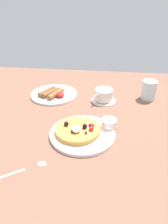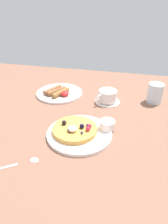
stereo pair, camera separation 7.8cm
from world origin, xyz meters
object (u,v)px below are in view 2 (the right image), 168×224
Objects in this scene: teaspoon at (21,163)px; syrup_ramekin at (107,124)px; pancake_plate at (79,134)px; coffee_saucer at (107,101)px; coffee_cup at (108,95)px; breakfast_plate at (59,93)px; water_glass at (155,93)px.

syrup_ramekin is at bearing 44.47° from teaspoon.
pancake_plate is 29.70cm from coffee_saucer.
coffee_cup reaches higher than pancake_plate.
coffee_saucer reaches higher than teaspoon.
pancake_plate is at bearing -59.23° from breakfast_plate.
coffee_cup is at bearing 97.16° from syrup_ramekin.
syrup_ramekin is 24.00cm from coffee_cup.
pancake_plate is 1.03× the size of breakfast_plate.
teaspoon is (-24.13, -23.68, -2.72)cm from syrup_ramekin.
pancake_plate reaches higher than coffee_saucer.
syrup_ramekin is at bearing -43.30° from breakfast_plate.
syrup_ramekin reaches higher than teaspoon.
coffee_saucer is 1.17× the size of coffee_cup.
water_glass is at bearing 49.84° from pancake_plate.
breakfast_plate is 26.30cm from coffee_saucer.
coffee_saucer is at bearing -166.12° from water_glass.
pancake_plate is 45.18cm from water_glass.
coffee_cup is (-0.09, -0.11, 3.21)cm from coffee_saucer.
breakfast_plate is 51.23cm from teaspoon.
breakfast_plate reaches higher than teaspoon.
water_glass is (22.26, 5.59, 1.08)cm from coffee_cup.
syrup_ramekin is 39.90cm from breakfast_plate.
pancake_plate is at bearing -130.16° from water_glass.
breakfast_plate is at bearing 136.70° from syrup_ramekin.
syrup_ramekin reaches higher than pancake_plate.
teaspoon is (4.85, -51.00, -0.28)cm from breakfast_plate.
breakfast_plate is at bearing 172.57° from coffee_saucer.
syrup_ramekin is 24.22cm from coffee_saucer.
water_glass is at bearing 13.88° from coffee_saucer.
syrup_ramekin is 0.57× the size of coffee_cup.
coffee_saucer is at bearing 76.69° from pancake_plate.
teaspoon is (-21.22, -47.60, -0.20)cm from coffee_saucer.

